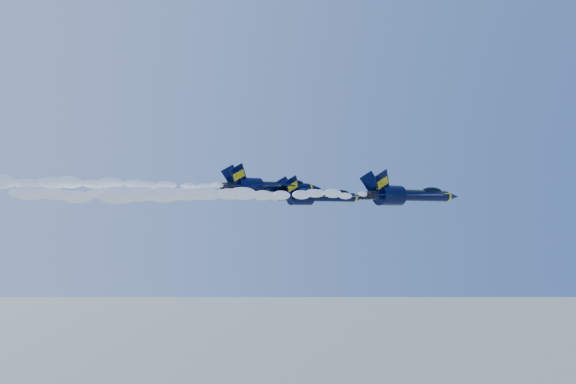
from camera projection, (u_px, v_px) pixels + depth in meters
jet_lead at (409, 195)px, 81.48m from camera, size 18.79×15.41×6.98m
smoke_trail_jet_lead at (252, 194)px, 67.44m from camera, size 36.02×1.94×1.75m
jet_second at (318, 196)px, 88.88m from camera, size 17.10×14.03×6.35m
smoke_trail_jet_second at (165, 196)px, 75.24m from camera, size 36.02×1.77×1.59m
jet_third at (269, 186)px, 85.91m from camera, size 17.70×14.52×6.58m
smoke_trail_jet_third at (98, 184)px, 72.13m from camera, size 36.02×1.83×1.65m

